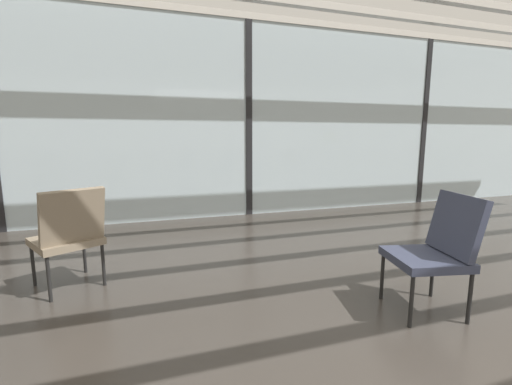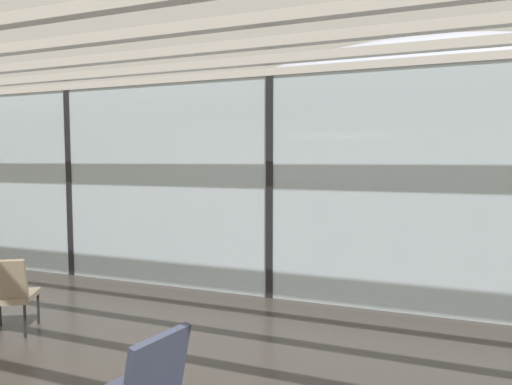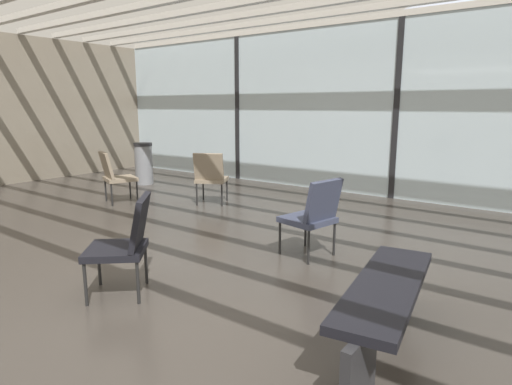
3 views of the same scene
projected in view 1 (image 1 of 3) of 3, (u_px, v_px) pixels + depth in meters
glass_curtain_wall at (248, 121)px, 5.53m from camera, size 14.00×0.08×3.05m
window_mullion_1 at (248, 121)px, 5.53m from camera, size 0.10×0.12×3.05m
window_mullion_2 at (423, 124)px, 6.60m from camera, size 0.10×0.12×3.05m
parked_airplane at (255, 103)px, 10.22m from camera, size 12.00×4.54×4.54m
lounge_chair_0 at (438, 246)px, 2.49m from camera, size 0.61×0.58×0.87m
lounge_chair_4 at (69, 232)px, 2.84m from camera, size 0.67×0.69×0.87m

